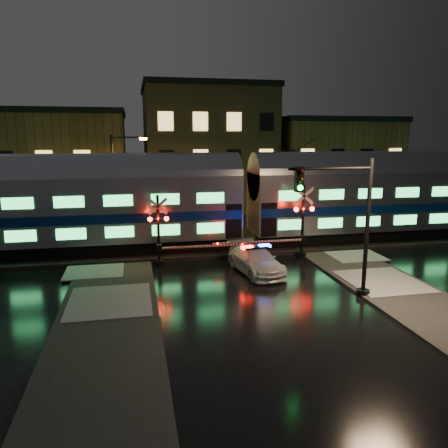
{
  "coord_description": "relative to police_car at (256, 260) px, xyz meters",
  "views": [
    {
      "loc": [
        -5.29,
        -21.42,
        7.09
      ],
      "look_at": [
        -0.32,
        2.5,
        2.2
      ],
      "focal_mm": 35.0,
      "sensor_mm": 36.0,
      "label": 1
    }
  ],
  "objects": [
    {
      "name": "traffic_light",
      "position": [
        2.82,
        -4.44,
        2.63
      ],
      "size": [
        4.01,
        0.71,
        6.2
      ],
      "rotation": [
        0.0,
        0.0,
        0.19
      ],
      "color": "black",
      "rests_on": "ground"
    },
    {
      "name": "train",
      "position": [
        0.68,
        4.94,
        2.71
      ],
      "size": [
        51.0,
        3.12,
        5.92
      ],
      "color": "black",
      "rests_on": "ballast"
    },
    {
      "name": "building_left",
      "position": [
        -13.89,
        21.94,
        3.83
      ],
      "size": [
        14.0,
        10.0,
        9.0
      ],
      "primitive_type": "cube",
      "color": "brown",
      "rests_on": "ground"
    },
    {
      "name": "police_car",
      "position": [
        0.0,
        0.0,
        0.0
      ],
      "size": [
        2.52,
        4.81,
        1.49
      ],
      "rotation": [
        0.0,
        0.0,
        0.15
      ],
      "color": "silver",
      "rests_on": "ground"
    },
    {
      "name": "streetlight",
      "position": [
        -7.27,
        8.94,
        3.5
      ],
      "size": [
        2.42,
        0.25,
        7.23
      ],
      "color": "black",
      "rests_on": "ground"
    },
    {
      "name": "sidewalk_left",
      "position": [
        -7.39,
        -6.06,
        -0.61
      ],
      "size": [
        4.0,
        20.0,
        0.12
      ],
      "primitive_type": "cube",
      "color": "#2D2D2D",
      "rests_on": "ground"
    },
    {
      "name": "building_mid",
      "position": [
        1.11,
        22.44,
        5.08
      ],
      "size": [
        12.0,
        11.0,
        11.5
      ],
      "primitive_type": "cube",
      "color": "brown",
      "rests_on": "ground"
    },
    {
      "name": "ballast",
      "position": [
        -0.89,
        4.94,
        -0.55
      ],
      "size": [
        90.0,
        4.2,
        0.24
      ],
      "primitive_type": "cube",
      "color": "black",
      "rests_on": "ground"
    },
    {
      "name": "sidewalk_right",
      "position": [
        5.61,
        -6.06,
        -0.61
      ],
      "size": [
        4.0,
        20.0,
        0.12
      ],
      "primitive_type": "cube",
      "color": "#2D2D2D",
      "rests_on": "ground"
    },
    {
      "name": "crossing_signal_right",
      "position": [
        3.16,
        2.25,
        1.14
      ],
      "size": [
        6.16,
        0.67,
        4.36
      ],
      "color": "black",
      "rests_on": "ground"
    },
    {
      "name": "crossing_signal_left",
      "position": [
        -4.58,
        2.25,
        0.97
      ],
      "size": [
        5.62,
        0.65,
        3.98
      ],
      "color": "black",
      "rests_on": "ground"
    },
    {
      "name": "ground",
      "position": [
        -0.89,
        -0.06,
        -0.67
      ],
      "size": [
        120.0,
        120.0,
        0.0
      ],
      "primitive_type": "plane",
      "color": "black",
      "rests_on": "ground"
    },
    {
      "name": "building_right",
      "position": [
        14.11,
        21.94,
        3.58
      ],
      "size": [
        12.0,
        10.0,
        8.5
      ],
      "primitive_type": "cube",
      "color": "brown",
      "rests_on": "ground"
    }
  ]
}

